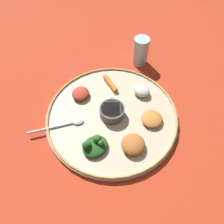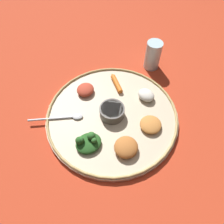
{
  "view_description": "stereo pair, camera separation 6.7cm",
  "coord_description": "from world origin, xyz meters",
  "px_view_note": "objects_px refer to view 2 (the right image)",
  "views": [
    {
      "loc": [
        0.15,
        -0.36,
        0.58
      ],
      "look_at": [
        0.0,
        0.0,
        0.03
      ],
      "focal_mm": 33.69,
      "sensor_mm": 36.0,
      "label": 1
    },
    {
      "loc": [
        0.21,
        -0.33,
        0.58
      ],
      "look_at": [
        0.0,
        0.0,
        0.03
      ],
      "focal_mm": 33.69,
      "sensor_mm": 36.0,
      "label": 2
    }
  ],
  "objects_px": {
    "greens_pile": "(87,142)",
    "carrot_near_spoon": "(116,83)",
    "spoon": "(64,118)",
    "drinking_glass": "(153,57)",
    "center_bowl": "(112,111)"
  },
  "relations": [
    {
      "from": "center_bowl",
      "to": "greens_pile",
      "type": "xyz_separation_m",
      "value": [
        -0.0,
        -0.13,
        -0.0
      ]
    },
    {
      "from": "greens_pile",
      "to": "carrot_near_spoon",
      "type": "xyz_separation_m",
      "value": [
        -0.06,
        0.25,
        -0.01
      ]
    },
    {
      "from": "spoon",
      "to": "drinking_glass",
      "type": "bearing_deg",
      "value": 72.17
    },
    {
      "from": "center_bowl",
      "to": "drinking_glass",
      "type": "distance_m",
      "value": 0.29
    },
    {
      "from": "carrot_near_spoon",
      "to": "drinking_glass",
      "type": "distance_m",
      "value": 0.18
    },
    {
      "from": "center_bowl",
      "to": "carrot_near_spoon",
      "type": "xyz_separation_m",
      "value": [
        -0.06,
        0.12,
        -0.01
      ]
    },
    {
      "from": "center_bowl",
      "to": "carrot_near_spoon",
      "type": "relative_size",
      "value": 0.95
    },
    {
      "from": "center_bowl",
      "to": "spoon",
      "type": "relative_size",
      "value": 0.54
    },
    {
      "from": "drinking_glass",
      "to": "spoon",
      "type": "bearing_deg",
      "value": -107.83
    },
    {
      "from": "spoon",
      "to": "drinking_glass",
      "type": "height_order",
      "value": "drinking_glass"
    },
    {
      "from": "spoon",
      "to": "carrot_near_spoon",
      "type": "distance_m",
      "value": 0.22
    },
    {
      "from": "greens_pile",
      "to": "drinking_glass",
      "type": "distance_m",
      "value": 0.42
    },
    {
      "from": "spoon",
      "to": "drinking_glass",
      "type": "relative_size",
      "value": 1.34
    },
    {
      "from": "spoon",
      "to": "drinking_glass",
      "type": "xyz_separation_m",
      "value": [
        0.12,
        0.38,
        0.03
      ]
    },
    {
      "from": "drinking_glass",
      "to": "carrot_near_spoon",
      "type": "bearing_deg",
      "value": -109.71
    }
  ]
}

